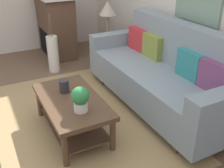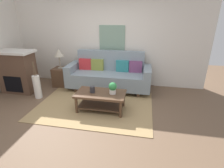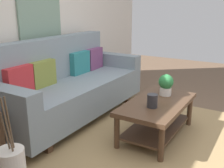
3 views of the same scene
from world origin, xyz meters
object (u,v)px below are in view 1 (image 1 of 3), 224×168
Objects in this scene: potted_plant_tabletop at (80,98)px; tabletop_vase at (64,86)px; throw_pillow_teal at (190,65)px; fireplace at (56,25)px; coffee_table at (72,108)px; floor_vase at (53,54)px; throw_pillow_plum at (215,77)px; table_lamp at (108,10)px; couch at (160,75)px; throw_pillow_crimson at (139,39)px; throw_pillow_olive at (153,46)px; side_table at (108,51)px.

tabletop_vase is at bearing -177.42° from potted_plant_tabletop.
throw_pillow_teal is 0.31× the size of fireplace.
floor_vase is (-1.77, 0.30, -0.01)m from coffee_table.
fireplace is (-3.18, -0.75, -0.09)m from throw_pillow_plum.
table_lamp reaches higher than potted_plant_tabletop.
couch is 2.13× the size of coffee_table.
throw_pillow_crimson and throw_pillow_olive have the same top height.
side_table is (-1.47, -0.02, -0.15)m from couch.
throw_pillow_plum is 2.25m from side_table.
floor_vase is at bearing 168.80° from tabletop_vase.
throw_pillow_olive reaches higher than potted_plant_tabletop.
couch is 6.50× the size of throw_pillow_teal.
throw_pillow_plum is at bearing 63.40° from coffee_table.
throw_pillow_olive is at bearing 7.43° from side_table.
side_table reaches higher than coffee_table.
tabletop_vase is at bearing -122.27° from throw_pillow_plum.
coffee_table is at bearing -72.24° from throw_pillow_olive.
throw_pillow_crimson is 0.85m from side_table.
tabletop_vase is at bearing -95.61° from couch.
throw_pillow_crimson is at bearing 170.39° from couch.
side_table is at bearing -179.27° from couch.
couch is 6.50× the size of throw_pillow_olive.
couch is 0.46m from throw_pillow_teal.
tabletop_vase is 0.26× the size of table_lamp.
throw_pillow_plum is 0.59× the size of floor_vase.
throw_pillow_plum is (0.74, 0.12, 0.25)m from couch.
throw_pillow_plum is at bearing 13.27° from fireplace.
potted_plant_tabletop reaches higher than floor_vase.
couch reaches higher than floor_vase.
fireplace is 1.90× the size of floor_vase.
throw_pillow_teal reaches higher than side_table.
couch is at bearing -18.71° from throw_pillow_olive.
throw_pillow_olive is 1.39m from tabletop_vase.
throw_pillow_crimson is 1.48m from throw_pillow_plum.
coffee_table is (0.06, -1.22, -0.12)m from couch.
tabletop_vase is at bearing -11.20° from floor_vase.
throw_pillow_crimson is 0.81m from table_lamp.
throw_pillow_crimson is 1.61m from coffee_table.
fireplace reaches higher than throw_pillow_plum.
couch is 1.48m from side_table.
side_table is 0.98× the size of table_lamp.
side_table is at bearing 0.00° from table_lamp.
fireplace is (-2.82, -0.75, -0.09)m from throw_pillow_teal.
coffee_table is at bearing -38.14° from side_table.
table_lamp is at bearing 31.88° from fireplace.
potted_plant_tabletop is (1.07, -1.34, -0.11)m from throw_pillow_crimson.
throw_pillow_crimson is at bearing 128.70° from potted_plant_tabletop.
throw_pillow_olive is at bearing 107.76° from coffee_table.
throw_pillow_olive is (0.37, 0.00, 0.00)m from throw_pillow_crimson.
couch is at bearing 105.45° from potted_plant_tabletop.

